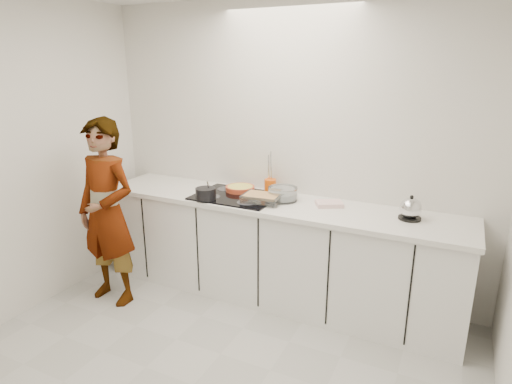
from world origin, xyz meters
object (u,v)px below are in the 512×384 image
at_px(hob, 236,196).
at_px(tart_dish, 240,188).
at_px(saucepan, 206,194).
at_px(baking_dish, 262,197).
at_px(cook, 107,213).
at_px(mixing_bowl, 283,194).
at_px(kettle, 410,209).
at_px(utensil_crock, 270,186).

relative_size(hob, tart_dish, 2.12).
bearing_deg(saucepan, baking_dish, 18.68).
xyz_separation_m(hob, cook, (-0.92, -0.64, -0.10)).
height_order(mixing_bowl, kettle, kettle).
xyz_separation_m(kettle, cook, (-2.38, -0.71, -0.18)).
relative_size(saucepan, utensil_crock, 1.46).
height_order(kettle, utensil_crock, kettle).
distance_m(hob, baking_dish, 0.29).
height_order(hob, kettle, kettle).
xyz_separation_m(tart_dish, baking_dish, (0.32, -0.20, 0.01)).
xyz_separation_m(baking_dish, utensil_crock, (-0.05, 0.29, 0.02)).
relative_size(tart_dish, utensil_crock, 2.58).
relative_size(utensil_crock, cook, 0.08).
bearing_deg(mixing_bowl, kettle, -0.79).
height_order(hob, cook, cook).
distance_m(hob, mixing_bowl, 0.42).
bearing_deg(cook, tart_dish, 43.54).
height_order(tart_dish, mixing_bowl, mixing_bowl).
bearing_deg(hob, kettle, 2.84).
xyz_separation_m(saucepan, mixing_bowl, (0.59, 0.30, -0.01)).
bearing_deg(tart_dish, cook, -138.55).
bearing_deg(hob, mixing_bowl, 11.91).
bearing_deg(mixing_bowl, utensil_crock, 141.38).
bearing_deg(utensil_crock, hob, -133.89).
distance_m(mixing_bowl, cook, 1.52).
bearing_deg(utensil_crock, baking_dish, -79.37).
height_order(baking_dish, cook, cook).
bearing_deg(kettle, saucepan, -170.20).
xyz_separation_m(hob, utensil_crock, (0.23, 0.24, 0.06)).
height_order(tart_dish, utensil_crock, utensil_crock).
bearing_deg(kettle, cook, -163.43).
xyz_separation_m(hob, mixing_bowl, (0.41, 0.09, 0.05)).
bearing_deg(mixing_bowl, saucepan, -153.34).
relative_size(tart_dish, mixing_bowl, 1.06).
height_order(tart_dish, cook, cook).
distance_m(hob, tart_dish, 0.15).
xyz_separation_m(kettle, utensil_crock, (-1.24, 0.16, -0.01)).
distance_m(utensil_crock, cook, 1.45).
bearing_deg(saucepan, kettle, 9.80).
relative_size(hob, mixing_bowl, 2.24).
bearing_deg(tart_dish, saucepan, -112.44).
height_order(tart_dish, baking_dish, baking_dish).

